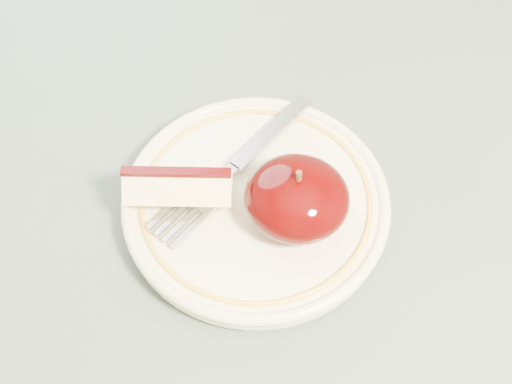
% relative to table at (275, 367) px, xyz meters
% --- Properties ---
extents(table, '(0.90, 0.90, 0.75)m').
position_rel_table_xyz_m(table, '(0.00, 0.00, 0.00)').
color(table, brown).
rests_on(table, ground).
extents(plate, '(0.19, 0.19, 0.02)m').
position_rel_table_xyz_m(plate, '(-0.03, 0.08, 0.10)').
color(plate, beige).
rests_on(plate, table).
extents(apple_half, '(0.07, 0.07, 0.05)m').
position_rel_table_xyz_m(apple_half, '(-0.00, 0.07, 0.13)').
color(apple_half, black).
rests_on(apple_half, plate).
extents(apple_wedge, '(0.08, 0.05, 0.04)m').
position_rel_table_xyz_m(apple_wedge, '(-0.08, 0.07, 0.12)').
color(apple_wedge, '#FEEDBB').
rests_on(apple_wedge, plate).
extents(fork, '(0.10, 0.15, 0.00)m').
position_rel_table_xyz_m(fork, '(-0.05, 0.10, 0.11)').
color(fork, '#95979D').
rests_on(fork, plate).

